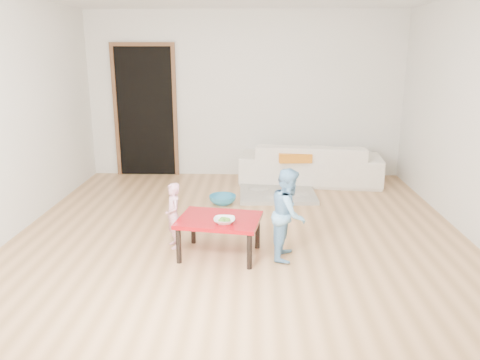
{
  "coord_description": "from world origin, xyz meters",
  "views": [
    {
      "loc": [
        0.14,
        -5.02,
        1.99
      ],
      "look_at": [
        0.0,
        -0.2,
        0.65
      ],
      "focal_mm": 35.0,
      "sensor_mm": 36.0,
      "label": 1
    }
  ],
  "objects_px": {
    "bowl": "(224,221)",
    "child_pink": "(173,216)",
    "sofa": "(310,163)",
    "red_table": "(220,237)",
    "child_blue": "(289,214)",
    "basin": "(223,200)"
  },
  "relations": [
    {
      "from": "bowl",
      "to": "basin",
      "type": "bearing_deg",
      "value": 94.43
    },
    {
      "from": "child_blue",
      "to": "bowl",
      "type": "bearing_deg",
      "value": 112.19
    },
    {
      "from": "sofa",
      "to": "red_table",
      "type": "xyz_separation_m",
      "value": [
        -1.21,
        -2.74,
        -0.11
      ]
    },
    {
      "from": "bowl",
      "to": "basin",
      "type": "relative_size",
      "value": 0.57
    },
    {
      "from": "sofa",
      "to": "child_blue",
      "type": "relative_size",
      "value": 2.36
    },
    {
      "from": "sofa",
      "to": "bowl",
      "type": "xyz_separation_m",
      "value": [
        -1.15,
        -2.88,
        0.11
      ]
    },
    {
      "from": "basin",
      "to": "child_pink",
      "type": "bearing_deg",
      "value": -105.94
    },
    {
      "from": "sofa",
      "to": "basin",
      "type": "bearing_deg",
      "value": 46.58
    },
    {
      "from": "child_pink",
      "to": "red_table",
      "type": "bearing_deg",
      "value": 44.67
    },
    {
      "from": "sofa",
      "to": "bowl",
      "type": "distance_m",
      "value": 3.1
    },
    {
      "from": "child_blue",
      "to": "basin",
      "type": "relative_size",
      "value": 2.51
    },
    {
      "from": "child_pink",
      "to": "child_blue",
      "type": "bearing_deg",
      "value": 56.38
    },
    {
      "from": "red_table",
      "to": "sofa",
      "type": "bearing_deg",
      "value": 66.18
    },
    {
      "from": "bowl",
      "to": "child_pink",
      "type": "height_order",
      "value": "child_pink"
    },
    {
      "from": "sofa",
      "to": "red_table",
      "type": "height_order",
      "value": "sofa"
    },
    {
      "from": "sofa",
      "to": "child_pink",
      "type": "height_order",
      "value": "child_pink"
    },
    {
      "from": "bowl",
      "to": "basin",
      "type": "distance_m",
      "value": 1.82
    },
    {
      "from": "child_pink",
      "to": "basin",
      "type": "xyz_separation_m",
      "value": [
        0.41,
        1.44,
        -0.29
      ]
    },
    {
      "from": "sofa",
      "to": "basin",
      "type": "height_order",
      "value": "sofa"
    },
    {
      "from": "sofa",
      "to": "red_table",
      "type": "bearing_deg",
      "value": 72.19
    },
    {
      "from": "child_blue",
      "to": "red_table",
      "type": "bearing_deg",
      "value": 99.49
    },
    {
      "from": "bowl",
      "to": "child_pink",
      "type": "xyz_separation_m",
      "value": [
        -0.55,
        0.34,
        -0.08
      ]
    }
  ]
}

